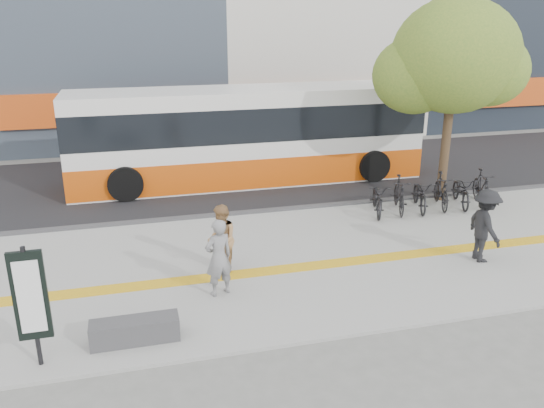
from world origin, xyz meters
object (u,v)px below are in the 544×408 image
object	(u,v)px
bus	(248,138)
signboard	(30,298)
street_tree	(452,58)
pedestrian_dark	(485,226)
bench	(135,330)
pedestrian_tan	(222,239)
seated_woman	(219,258)

from	to	relation	value
bus	signboard	bearing A→B (deg)	-120.36
street_tree	pedestrian_dark	size ratio (longest dim) A/B	3.50
bench	street_tree	distance (m)	12.23
bus	street_tree	bearing A→B (deg)	-33.68
signboard	pedestrian_dark	world-z (taller)	signboard
bench	pedestrian_tan	world-z (taller)	pedestrian_tan
street_tree	seated_woman	world-z (taller)	street_tree
pedestrian_tan	signboard	bearing A→B (deg)	-51.30
signboard	bus	world-z (taller)	bus
bench	bus	distance (m)	10.67
bus	seated_woman	world-z (taller)	bus
bench	signboard	bearing A→B (deg)	-169.19
pedestrian_dark	seated_woman	bearing A→B (deg)	93.82
bench	street_tree	xyz separation A→B (m)	(9.78, 6.02, 4.21)
seated_woman	bus	bearing A→B (deg)	-125.12
signboard	bus	bearing A→B (deg)	59.64
signboard	bus	xyz separation A→B (m)	(5.86, 10.01, 0.24)
bench	pedestrian_dark	bearing A→B (deg)	10.15
signboard	bus	size ratio (longest dim) A/B	0.18
bus	pedestrian_dark	distance (m)	9.17
bench	street_tree	size ratio (longest dim) A/B	0.25
pedestrian_tan	pedestrian_dark	xyz separation A→B (m)	(6.22, -0.97, 0.09)
bench	pedestrian_tan	bearing A→B (deg)	50.21
bench	signboard	xyz separation A→B (m)	(-1.60, -0.31, 1.06)
signboard	seated_woman	world-z (taller)	signboard
street_tree	bus	bearing A→B (deg)	146.32
bench	seated_woman	distance (m)	2.37
bus	seated_woman	xyz separation A→B (m)	(-2.46, -8.30, -0.67)
seated_woman	pedestrian_dark	bearing A→B (deg)	162.09
street_tree	signboard	bearing A→B (deg)	-150.93
signboard	street_tree	xyz separation A→B (m)	(11.38, 6.33, 3.15)
signboard	bus	distance (m)	11.60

